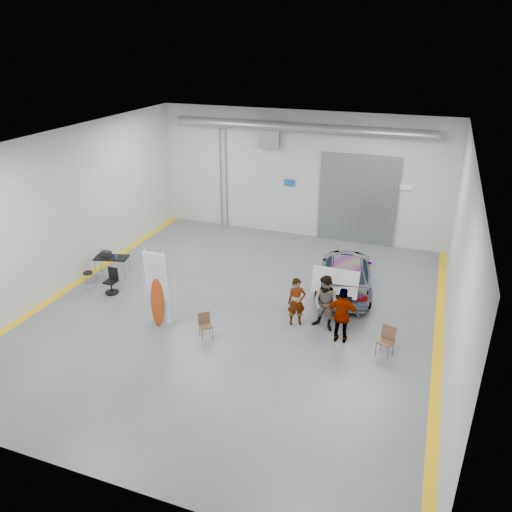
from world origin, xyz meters
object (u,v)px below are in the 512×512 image
(shop_stool, at_px, (89,281))
(sedan_car, at_px, (346,273))
(person_a, at_px, (297,302))
(person_c, at_px, (342,315))
(work_table, at_px, (110,257))
(folding_chair_near, at_px, (206,330))
(surfboard_display, at_px, (157,295))
(folding_chair_far, at_px, (385,347))
(person_b, at_px, (326,303))
(office_chair, at_px, (112,282))

(shop_stool, bearing_deg, sedan_car, 20.65)
(sedan_car, relative_size, shop_stool, 6.33)
(person_a, distance_m, shop_stool, 8.23)
(person_c, xyz_separation_m, work_table, (-9.80, 1.53, -0.11))
(folding_chair_near, xyz_separation_m, work_table, (-5.61, 2.82, 0.58))
(shop_stool, distance_m, work_table, 1.43)
(person_a, height_order, surfboard_display, surfboard_display)
(person_c, bearing_deg, person_a, -19.37)
(folding_chair_far, relative_size, work_table, 0.66)
(folding_chair_far, height_order, shop_stool, folding_chair_far)
(person_a, bearing_deg, shop_stool, 155.26)
(sedan_car, bearing_deg, person_b, 78.40)
(folding_chair_far, distance_m, work_table, 11.37)
(person_c, height_order, shop_stool, person_c)
(person_c, xyz_separation_m, surfboard_display, (-6.01, -1.17, 0.21))
(person_b, distance_m, person_c, 0.86)
(surfboard_display, distance_m, shop_stool, 4.16)
(folding_chair_far, bearing_deg, person_b, 174.76)
(surfboard_display, distance_m, folding_chair_far, 7.53)
(person_b, xyz_separation_m, shop_stool, (-9.21, -0.38, -0.60))
(folding_chair_near, xyz_separation_m, shop_stool, (-5.68, 1.46, 0.11))
(folding_chair_near, height_order, folding_chair_far, folding_chair_far)
(person_a, bearing_deg, work_table, 145.77)
(work_table, bearing_deg, folding_chair_far, -9.29)
(work_table, bearing_deg, surfboard_display, -35.51)
(folding_chair_near, height_order, work_table, work_table)
(surfboard_display, relative_size, office_chair, 2.92)
(person_c, bearing_deg, folding_chair_far, 165.99)
(surfboard_display, bearing_deg, folding_chair_far, 4.64)
(surfboard_display, bearing_deg, office_chair, 151.12)
(folding_chair_near, bearing_deg, shop_stool, 123.90)
(person_a, bearing_deg, sedan_car, 43.66)
(sedan_car, relative_size, folding_chair_near, 5.71)
(person_c, relative_size, office_chair, 1.94)
(folding_chair_far, bearing_deg, folding_chair_near, -152.80)
(person_b, distance_m, surfboard_display, 5.63)
(folding_chair_near, height_order, shop_stool, folding_chair_near)
(folding_chair_far, height_order, office_chair, office_chair)
(person_c, bearing_deg, person_b, -41.77)
(person_a, bearing_deg, person_c, -44.76)
(folding_chair_near, height_order, office_chair, office_chair)
(surfboard_display, distance_m, work_table, 4.66)
(person_a, distance_m, work_table, 8.20)
(surfboard_display, bearing_deg, person_a, 19.26)
(surfboard_display, height_order, folding_chair_far, surfboard_display)
(sedan_car, height_order, folding_chair_far, sedan_car)
(sedan_car, distance_m, office_chair, 9.01)
(work_table, relative_size, office_chair, 1.48)
(sedan_car, xyz_separation_m, shop_stool, (-9.31, -3.51, -0.32))
(person_a, xyz_separation_m, surfboard_display, (-4.36, -1.70, 0.31))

